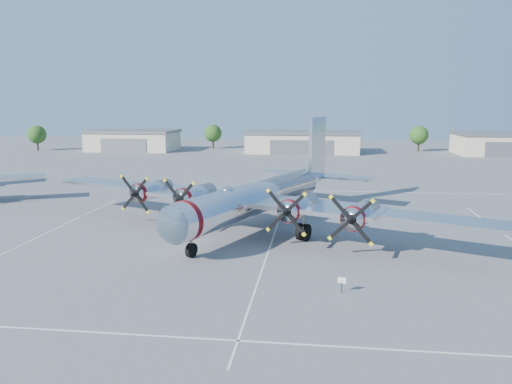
# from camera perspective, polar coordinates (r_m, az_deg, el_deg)

# --- Properties ---
(ground) EXTENTS (260.00, 260.00, 0.00)m
(ground) POSITION_cam_1_polar(r_m,az_deg,el_deg) (48.18, 2.10, -4.85)
(ground) COLOR #5B5B5E
(ground) RESTS_ON ground
(parking_lines) EXTENTS (60.00, 50.08, 0.01)m
(parking_lines) POSITION_cam_1_polar(r_m,az_deg,el_deg) (46.50, 1.91, -5.40)
(parking_lines) COLOR silver
(parking_lines) RESTS_ON ground
(hangar_west) EXTENTS (22.60, 14.60, 5.40)m
(hangar_west) POSITION_cam_1_polar(r_m,az_deg,el_deg) (137.72, -13.84, 5.78)
(hangar_west) COLOR beige
(hangar_west) RESTS_ON ground
(hangar_center) EXTENTS (28.60, 14.60, 5.40)m
(hangar_center) POSITION_cam_1_polar(r_m,az_deg,el_deg) (128.77, 5.32, 5.75)
(hangar_center) COLOR beige
(hangar_center) RESTS_ON ground
(hangar_east) EXTENTS (20.60, 14.60, 5.40)m
(hangar_east) POSITION_cam_1_polar(r_m,az_deg,el_deg) (136.02, 26.05, 5.00)
(hangar_east) COLOR beige
(hangar_east) RESTS_ON ground
(tree_far_west) EXTENTS (4.80, 4.80, 6.64)m
(tree_far_west) POSITION_cam_1_polar(r_m,az_deg,el_deg) (144.96, -23.76, 6.02)
(tree_far_west) COLOR #382619
(tree_far_west) RESTS_ON ground
(tree_west) EXTENTS (4.80, 4.80, 6.64)m
(tree_west) POSITION_cam_1_polar(r_m,az_deg,el_deg) (139.67, -4.94, 6.72)
(tree_west) COLOR #382619
(tree_west) RESTS_ON ground
(tree_east) EXTENTS (4.80, 4.80, 6.64)m
(tree_east) POSITION_cam_1_polar(r_m,az_deg,el_deg) (137.11, 18.12, 6.19)
(tree_east) COLOR #382619
(tree_east) RESTS_ON ground
(main_bomber_b29) EXTENTS (57.88, 49.69, 10.78)m
(main_bomber_b29) POSITION_cam_1_polar(r_m,az_deg,el_deg) (50.69, 0.50, -4.09)
(main_bomber_b29) COLOR silver
(main_bomber_b29) RESTS_ON ground
(info_placard) EXTENTS (0.54, 0.18, 1.05)m
(info_placard) POSITION_cam_1_polar(r_m,az_deg,el_deg) (34.12, 9.78, -10.10)
(info_placard) COLOR black
(info_placard) RESTS_ON ground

